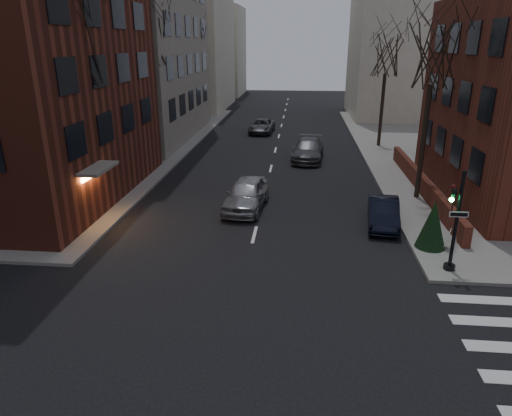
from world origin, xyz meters
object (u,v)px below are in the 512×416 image
at_px(streetlamp_far, 206,85).
at_px(sandwich_board, 451,239).
at_px(car_lane_gray, 308,150).
at_px(evergreen_shrub, 433,224).
at_px(car_lane_silver, 246,194).
at_px(tree_right_b, 387,55).
at_px(car_lane_far, 262,126).
at_px(parked_sedan, 383,212).
at_px(tree_left_c, 195,47).
at_px(streetlamp_near, 146,111).
at_px(tree_left_a, 71,44).
at_px(traffic_signal, 454,228).
at_px(tree_left_b, 150,37).
at_px(tree_right_a, 435,53).

height_order(streetlamp_far, sandwich_board, streetlamp_far).
bearing_deg(car_lane_gray, evergreen_shrub, -66.36).
bearing_deg(sandwich_board, car_lane_silver, 176.93).
height_order(tree_right_b, evergreen_shrub, tree_right_b).
distance_m(car_lane_far, sandwich_board, 28.58).
bearing_deg(parked_sedan, tree_left_c, 126.74).
bearing_deg(streetlamp_near, tree_left_c, 91.91).
xyz_separation_m(tree_left_a, car_lane_gray, (11.47, 12.84, -7.69)).
height_order(tree_left_c, parked_sedan, tree_left_c).
height_order(tree_left_a, streetlamp_far, tree_left_a).
distance_m(traffic_signal, streetlamp_near, 20.86).
bearing_deg(tree_left_a, evergreen_shrub, -10.13).
bearing_deg(streetlamp_far, car_lane_far, -34.70).
distance_m(tree_left_b, streetlamp_near, 6.18).
xyz_separation_m(parked_sedan, car_lane_silver, (-7.00, 1.76, 0.16)).
relative_size(streetlamp_far, car_lane_silver, 1.30).
height_order(tree_right_a, tree_right_b, tree_right_a).
height_order(car_lane_gray, evergreen_shrub, evergreen_shrub).
height_order(traffic_signal, sandwich_board, traffic_signal).
height_order(tree_right_a, sandwich_board, tree_right_a).
height_order(streetlamp_near, car_lane_gray, streetlamp_near).
relative_size(tree_right_a, sandwich_board, 10.94).
xyz_separation_m(car_lane_silver, evergreen_shrub, (8.57, -4.52, 0.38)).
relative_size(traffic_signal, evergreen_shrub, 1.89).
bearing_deg(tree_left_b, tree_left_c, 90.00).
relative_size(tree_left_c, sandwich_board, 10.94).
distance_m(tree_left_b, tree_left_c, 14.03).
distance_m(tree_left_c, streetlamp_near, 18.40).
relative_size(traffic_signal, parked_sedan, 0.98).
bearing_deg(tree_right_a, traffic_signal, -95.47).
bearing_deg(parked_sedan, traffic_signal, -63.15).
relative_size(car_lane_gray, sandwich_board, 6.08).
bearing_deg(car_lane_far, streetlamp_near, -108.93).
relative_size(tree_left_b, tree_right_b, 1.18).
xyz_separation_m(tree_left_c, tree_right_b, (17.60, -8.00, -0.44)).
height_order(tree_left_b, parked_sedan, tree_left_b).
xyz_separation_m(tree_left_c, car_lane_gray, (11.47, -13.16, -7.24)).
bearing_deg(evergreen_shrub, sandwich_board, -7.11).
bearing_deg(tree_left_c, car_lane_far, -19.19).
relative_size(tree_left_a, streetlamp_near, 1.63).
bearing_deg(car_lane_gray, tree_right_b, 45.84).
bearing_deg(streetlamp_far, tree_left_c, -106.70).
height_order(traffic_signal, tree_left_b, tree_left_b).
bearing_deg(car_lane_silver, tree_right_b, 65.30).
bearing_deg(car_lane_gray, car_lane_silver, -101.36).
xyz_separation_m(tree_left_c, parked_sedan, (15.00, -26.21, -7.36)).
xyz_separation_m(car_lane_far, evergreen_shrub, (9.56, -26.52, 0.55)).
distance_m(tree_left_a, tree_right_b, 25.19).
bearing_deg(car_lane_far, evergreen_shrub, -66.70).
height_order(tree_left_b, evergreen_shrub, tree_left_b).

